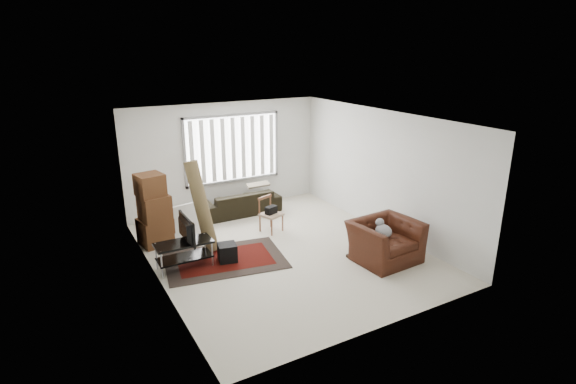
% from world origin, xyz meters
% --- Properties ---
extents(room, '(6.00, 6.02, 2.71)m').
position_xyz_m(room, '(0.03, 0.51, 1.76)').
color(room, beige).
rests_on(room, ground).
extents(persian_rug, '(2.49, 1.87, 0.02)m').
position_xyz_m(persian_rug, '(-1.18, 0.21, 0.01)').
color(persian_rug, black).
rests_on(persian_rug, ground).
extents(tv_stand, '(1.05, 0.47, 0.52)m').
position_xyz_m(tv_stand, '(-1.95, 0.28, 0.38)').
color(tv_stand, black).
rests_on(tv_stand, ground).
extents(tv, '(0.11, 0.85, 0.49)m').
position_xyz_m(tv, '(-1.95, 0.28, 0.77)').
color(tv, black).
rests_on(tv, tv_stand).
extents(subwoofer, '(0.40, 0.40, 0.34)m').
position_xyz_m(subwoofer, '(-1.16, 0.14, 0.19)').
color(subwoofer, black).
rests_on(subwoofer, persian_rug).
extents(moving_boxes, '(0.72, 0.67, 1.53)m').
position_xyz_m(moving_boxes, '(-2.15, 1.63, 0.71)').
color(moving_boxes, brown).
rests_on(moving_boxes, ground).
extents(white_flatpack, '(0.64, 0.32, 0.79)m').
position_xyz_m(white_flatpack, '(-1.52, 1.54, 0.39)').
color(white_flatpack, silver).
rests_on(white_flatpack, ground).
extents(rolled_rug, '(0.59, 0.75, 1.86)m').
position_xyz_m(rolled_rug, '(-1.36, 0.90, 0.93)').
color(rolled_rug, brown).
rests_on(rolled_rug, ground).
extents(sofa, '(1.95, 0.86, 0.75)m').
position_xyz_m(sofa, '(0.15, 2.45, 0.37)').
color(sofa, black).
rests_on(sofa, ground).
extents(side_chair, '(0.54, 0.54, 0.80)m').
position_xyz_m(side_chair, '(0.27, 1.07, 0.44)').
color(side_chair, '#957962').
rests_on(side_chair, ground).
extents(armchair, '(1.28, 1.13, 0.90)m').
position_xyz_m(armchair, '(1.53, -1.30, 0.46)').
color(armchair, '#39160B').
rests_on(armchair, ground).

